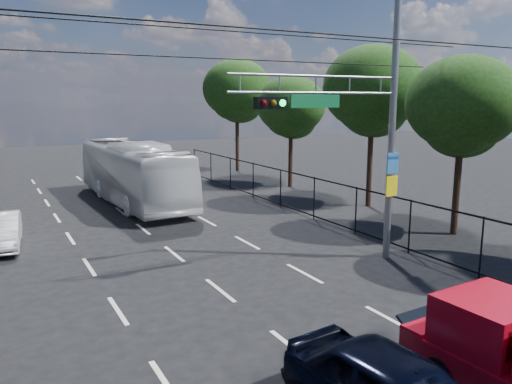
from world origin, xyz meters
TOP-DOWN VIEW (x-y plane):
  - lane_markings at (-0.00, 14.00)m, footprint 6.12×38.00m
  - signal_mast at (5.28, 7.99)m, footprint 6.43×0.39m
  - utility_wires at (0.00, 8.83)m, footprint 22.00×5.04m
  - fence_right at (7.60, 12.17)m, footprint 0.06×34.03m
  - tree_right_b at (11.22, 9.02)m, footprint 4.50×4.50m
  - tree_right_c at (11.82, 15.02)m, footprint 5.10×5.10m
  - tree_right_d at (11.42, 22.02)m, footprint 4.32×4.32m
  - tree_right_e at (11.62, 30.02)m, footprint 5.28×5.28m
  - white_bus at (1.21, 21.85)m, footprint 3.23×11.95m
  - white_van at (-5.49, 15.94)m, footprint 1.72×3.97m

SIDE VIEW (x-z plane):
  - lane_markings at x=0.00m, z-range 0.00..0.01m
  - white_van at x=-5.49m, z-range 0.00..1.27m
  - fence_right at x=7.60m, z-range 0.03..2.03m
  - white_bus at x=1.21m, z-range 0.00..3.30m
  - tree_right_d at x=11.42m, z-range 1.34..8.36m
  - tree_right_b at x=11.22m, z-range 1.40..8.71m
  - signal_mast at x=5.28m, z-range 0.49..9.99m
  - tree_right_c at x=11.82m, z-range 1.59..9.88m
  - tree_right_e at x=11.62m, z-range 1.65..10.23m
  - utility_wires at x=0.00m, z-range 6.86..7.60m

